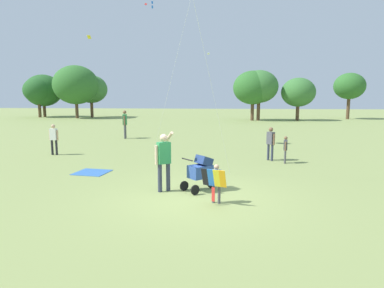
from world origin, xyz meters
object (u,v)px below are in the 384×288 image
(child_with_butterfly_kite, at_px, (216,180))
(person_kid_running, at_px, (285,147))
(person_adult_flyer, at_px, (164,157))
(picnic_blanket, at_px, (92,172))
(stroller, at_px, (201,170))
(person_red_shirt, at_px, (54,137))
(person_couple_left, at_px, (271,141))
(person_sitting_far, at_px, (125,122))

(child_with_butterfly_kite, distance_m, person_kid_running, 6.02)
(person_adult_flyer, relative_size, picnic_blanket, 1.54)
(child_with_butterfly_kite, xyz_separation_m, stroller, (-0.45, 1.17, -0.00))
(stroller, relative_size, person_kid_running, 0.94)
(person_adult_flyer, height_order, person_red_shirt, person_adult_flyer)
(child_with_butterfly_kite, xyz_separation_m, picnic_blanket, (-4.45, 3.07, -0.60))
(child_with_butterfly_kite, bearing_deg, person_kid_running, 63.54)
(child_with_butterfly_kite, xyz_separation_m, person_couple_left, (2.16, 5.93, 0.22))
(person_adult_flyer, relative_size, person_kid_running, 1.57)
(person_red_shirt, height_order, person_couple_left, person_red_shirt)
(child_with_butterfly_kite, xyz_separation_m, person_kid_running, (2.68, 5.39, 0.04))
(stroller, xyz_separation_m, person_kid_running, (3.14, 4.23, 0.04))
(person_sitting_far, relative_size, person_kid_running, 1.62)
(stroller, height_order, person_couple_left, person_couple_left)
(person_adult_flyer, height_order, picnic_blanket, person_adult_flyer)
(child_with_butterfly_kite, bearing_deg, person_adult_flyer, 146.67)
(child_with_butterfly_kite, bearing_deg, person_red_shirt, 139.62)
(stroller, height_order, person_red_shirt, person_red_shirt)
(child_with_butterfly_kite, distance_m, stroller, 1.25)
(person_red_shirt, distance_m, person_kid_running, 10.26)
(person_sitting_far, bearing_deg, person_kid_running, -39.43)
(person_adult_flyer, bearing_deg, person_red_shirt, 138.07)
(person_couple_left, distance_m, picnic_blanket, 7.25)
(person_sitting_far, bearing_deg, picnic_blanket, -80.79)
(child_with_butterfly_kite, height_order, stroller, stroller)
(child_with_butterfly_kite, distance_m, person_sitting_far, 13.87)
(person_sitting_far, xyz_separation_m, person_couple_left, (8.14, -6.58, -0.22))
(person_red_shirt, distance_m, person_sitting_far, 6.31)
(stroller, distance_m, person_couple_left, 5.44)
(person_couple_left, bearing_deg, picnic_blanket, -156.59)
(stroller, xyz_separation_m, picnic_blanket, (-3.99, 1.90, -0.60))
(child_with_butterfly_kite, height_order, person_kid_running, person_kid_running)
(person_kid_running, bearing_deg, child_with_butterfly_kite, -116.46)
(person_kid_running, bearing_deg, picnic_blanket, -161.95)
(person_adult_flyer, xyz_separation_m, person_red_shirt, (-6.03, 5.41, -0.16))
(person_red_shirt, relative_size, person_kid_running, 1.28)
(stroller, height_order, picnic_blanket, stroller)
(person_couple_left, height_order, picnic_blanket, person_couple_left)
(stroller, relative_size, person_red_shirt, 0.73)
(person_kid_running, height_order, picnic_blanket, person_kid_running)
(person_sitting_far, xyz_separation_m, picnic_blanket, (1.53, -9.44, -1.04))
(person_couple_left, bearing_deg, child_with_butterfly_kite, -110.04)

